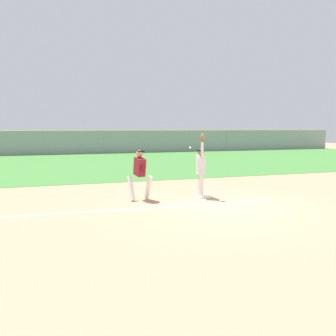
{
  "coord_description": "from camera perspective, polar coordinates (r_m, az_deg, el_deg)",
  "views": [
    {
      "loc": [
        -5.21,
        -9.82,
        2.46
      ],
      "look_at": [
        -1.19,
        2.13,
        1.05
      ],
      "focal_mm": 38.38,
      "sensor_mm": 36.0,
      "label": 1
    }
  ],
  "objects": [
    {
      "name": "outfield_grass",
      "position": [
        26.11,
        -6.99,
        0.94
      ],
      "size": [
        53.09,
        19.09,
        0.01
      ],
      "primitive_type": "cube",
      "color": "#3D7533",
      "rests_on": "ground_plane"
    },
    {
      "name": "baseball",
      "position": [
        12.55,
        3.54,
        3.25
      ],
      "size": [
        0.07,
        0.07,
        0.07
      ],
      "primitive_type": "sphere",
      "color": "white"
    },
    {
      "name": "parked_car_red",
      "position": [
        39.43,
        -6.35,
        3.75
      ],
      "size": [
        4.49,
        2.29,
        1.25
      ],
      "rotation": [
        0.0,
        0.0,
        -0.05
      ],
      "color": "#B21E1E",
      "rests_on": "ground_plane"
    },
    {
      "name": "outfield_fence",
      "position": [
        35.43,
        -10.13,
        4.11
      ],
      "size": [
        53.17,
        0.08,
        2.23
      ],
      "color": "#93999E",
      "rests_on": "ground_plane"
    },
    {
      "name": "parked_car_tan",
      "position": [
        41.64,
        2.57,
        3.92
      ],
      "size": [
        4.56,
        2.45,
        1.25
      ],
      "rotation": [
        0.0,
        0.0,
        -0.1
      ],
      "color": "tan",
      "rests_on": "ground_plane"
    },
    {
      "name": "fielder",
      "position": [
        12.68,
        5.23,
        0.29
      ],
      "size": [
        0.34,
        0.9,
        2.28
      ],
      "rotation": [
        0.0,
        0.0,
        2.94
      ],
      "color": "silver",
      "rests_on": "ground_plane"
    },
    {
      "name": "ground_plane",
      "position": [
        11.38,
        9.2,
        -6.18
      ],
      "size": [
        77.75,
        77.75,
        0.0
      ],
      "primitive_type": "plane",
      "color": "tan"
    },
    {
      "name": "chalk_foul_line",
      "position": [
        10.92,
        -11.93,
        -6.76
      ],
      "size": [
        11.99,
        0.61,
        0.01
      ],
      "primitive_type": "cube",
      "rotation": [
        0.0,
        0.0,
        -0.04
      ],
      "color": "white",
      "rests_on": "ground_plane"
    },
    {
      "name": "first_base",
      "position": [
        12.82,
        5.67,
        -4.53
      ],
      "size": [
        0.39,
        0.39,
        0.08
      ],
      "primitive_type": "cube",
      "rotation": [
        0.0,
        0.0,
        0.03
      ],
      "color": "white",
      "rests_on": "ground_plane"
    },
    {
      "name": "parked_car_blue",
      "position": [
        39.05,
        -15.21,
        3.54
      ],
      "size": [
        4.53,
        2.39,
        1.25
      ],
      "rotation": [
        0.0,
        0.0,
        -0.08
      ],
      "color": "#23389E",
      "rests_on": "ground_plane"
    },
    {
      "name": "runner",
      "position": [
        12.2,
        -4.52,
        -0.53
      ],
      "size": [
        0.81,
        0.84,
        1.72
      ],
      "rotation": [
        0.0,
        0.0,
        0.19
      ],
      "color": "white",
      "rests_on": "ground_plane"
    }
  ]
}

